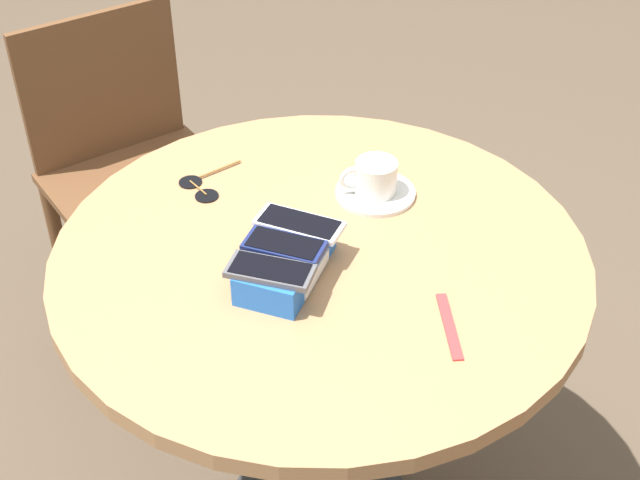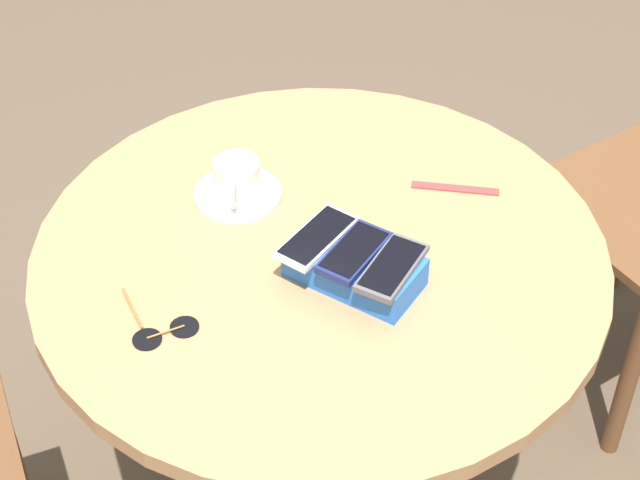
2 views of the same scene
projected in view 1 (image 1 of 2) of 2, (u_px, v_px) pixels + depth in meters
The scene contains 10 objects.
round_table at pixel (320, 308), 1.53m from camera, with size 0.88×0.88×0.72m.
phone_box at pixel (286, 262), 1.39m from camera, with size 0.21×0.13×0.05m.
phone_gray at pixel (270, 271), 1.32m from camera, with size 0.09×0.14×0.01m.
phone_navy at pixel (284, 246), 1.37m from camera, with size 0.08×0.13×0.01m.
phone_white at pixel (299, 224), 1.42m from camera, with size 0.07×0.15×0.01m.
saucer at pixel (375, 193), 1.57m from camera, with size 0.14×0.14×0.01m, color silver.
coffee_cup at pixel (375, 177), 1.55m from camera, with size 0.08×0.09×0.06m.
lanyard_strap at pixel (449, 326), 1.31m from camera, with size 0.14×0.02×0.00m, color red.
sunglasses at pixel (201, 187), 1.59m from camera, with size 0.14×0.09×0.01m.
chair_far_side at pixel (137, 180), 2.12m from camera, with size 0.55×0.55×0.81m.
Camera 1 is at (-0.99, -0.56, 1.62)m, focal length 50.00 mm.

